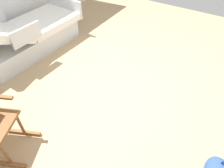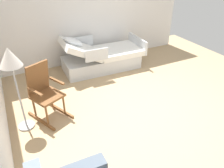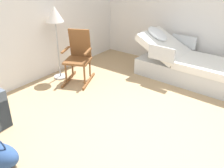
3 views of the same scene
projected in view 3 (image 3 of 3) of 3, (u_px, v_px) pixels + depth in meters
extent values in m
plane|color=tan|center=(132.00, 130.00, 3.73)|extent=(7.00, 7.00, 0.00)
cube|color=white|center=(13.00, 16.00, 4.54)|extent=(5.80, 0.10, 2.70)
cube|color=white|center=(210.00, 9.00, 5.18)|extent=(0.10, 5.29, 2.70)
cube|color=silver|center=(184.00, 71.00, 5.27)|extent=(0.94, 1.96, 0.35)
cube|color=white|center=(209.00, 66.00, 4.90)|extent=(0.95, 1.19, 0.14)
cube|color=white|center=(164.00, 45.00, 5.37)|extent=(0.94, 0.94, 0.54)
ellipsoid|color=white|center=(158.00, 34.00, 5.37)|extent=(0.36, 0.50, 0.34)
cube|color=silver|center=(161.00, 54.00, 4.89)|extent=(0.06, 0.56, 0.28)
cube|color=silver|center=(184.00, 42.00, 5.60)|extent=(0.06, 0.56, 0.28)
cylinder|color=black|center=(142.00, 72.00, 5.53)|extent=(0.10, 0.10, 0.10)
cylinder|color=black|center=(159.00, 63.00, 6.03)|extent=(0.10, 0.10, 0.10)
cylinder|color=black|center=(216.00, 94.00, 4.63)|extent=(0.10, 0.10, 0.10)
cube|color=brown|center=(69.00, 79.00, 5.27)|extent=(0.71, 0.36, 0.05)
cube|color=brown|center=(89.00, 81.00, 5.19)|extent=(0.71, 0.36, 0.05)
cylinder|color=brown|center=(84.00, 74.00, 4.93)|extent=(0.04, 0.04, 0.40)
cylinder|color=brown|center=(66.00, 73.00, 5.01)|extent=(0.04, 0.04, 0.40)
cylinder|color=brown|center=(90.00, 67.00, 5.26)|extent=(0.04, 0.04, 0.40)
cylinder|color=brown|center=(72.00, 66.00, 5.33)|extent=(0.04, 0.04, 0.40)
cube|color=brown|center=(78.00, 61.00, 5.04)|extent=(0.62, 0.63, 0.04)
cube|color=brown|center=(80.00, 43.00, 5.09)|extent=(0.29, 0.44, 0.60)
cube|color=brown|center=(88.00, 51.00, 4.89)|extent=(0.37, 0.20, 0.03)
cube|color=brown|center=(65.00, 50.00, 4.97)|extent=(0.37, 0.20, 0.03)
cylinder|color=#B2B5BA|center=(61.00, 76.00, 5.41)|extent=(0.28, 0.28, 0.03)
cylinder|color=#B2B5BA|center=(58.00, 50.00, 5.15)|extent=(0.03, 0.03, 1.15)
cone|color=silver|center=(54.00, 14.00, 4.83)|extent=(0.34, 0.34, 0.30)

